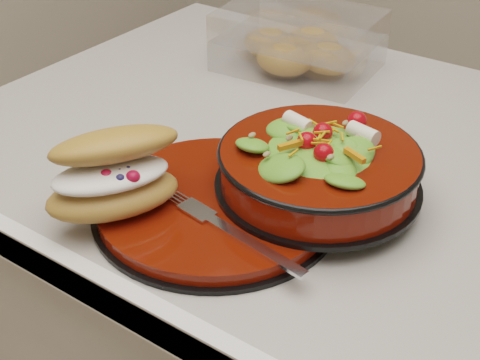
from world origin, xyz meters
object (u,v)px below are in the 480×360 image
Objects in this scene: salad_bowl at (319,160)px; pastry_box at (299,43)px; dinner_plate at (216,204)px; croissant at (115,175)px; fork at (235,234)px.

salad_bowl reaches higher than pastry_box.
croissant is (-0.08, -0.08, 0.05)m from dinner_plate.
pastry_box is at bearing 32.41° from fork.
dinner_plate is 1.62× the size of fork.
croissant reaches higher than pastry_box.
salad_bowl reaches higher than dinner_plate.
salad_bowl reaches higher than croissant.
croissant reaches higher than fork.
dinner_plate is 0.13m from salad_bowl.
salad_bowl is (0.08, 0.09, 0.05)m from dinner_plate.
croissant is (-0.16, -0.16, 0.01)m from salad_bowl.
pastry_box is (-0.14, 0.41, 0.03)m from dinner_plate.
dinner_plate is at bearing -134.38° from salad_bowl.
salad_bowl is at bearing -11.60° from croissant.
salad_bowl is at bearing -1.79° from fork.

